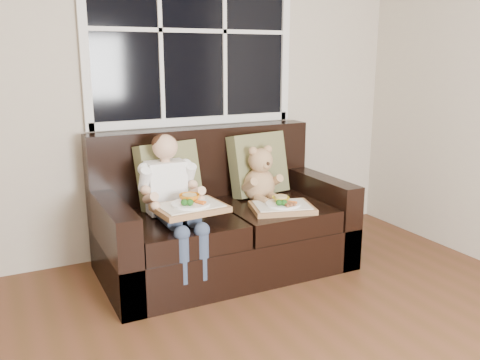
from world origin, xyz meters
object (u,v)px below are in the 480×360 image
tray_left (190,206)px  tray_right (282,206)px  child (171,190)px  loveseat (221,224)px  teddy_bear (260,178)px

tray_left → tray_right: tray_left is taller
child → tray_left: child is taller
loveseat → child: bearing=-163.7°
loveseat → teddy_bear: 0.44m
loveseat → tray_right: (0.33, -0.30, 0.17)m
teddy_bear → tray_right: 0.32m
child → tray_right: 0.76m
tray_left → child: bearing=99.7°
loveseat → child: (-0.40, -0.12, 0.33)m
loveseat → tray_left: (-0.35, -0.32, 0.27)m
teddy_bear → tray_right: bearing=-90.3°
child → tray_right: child is taller
tray_left → tray_right: 0.68m
loveseat → child: 0.53m
loveseat → child: size_ratio=2.06×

